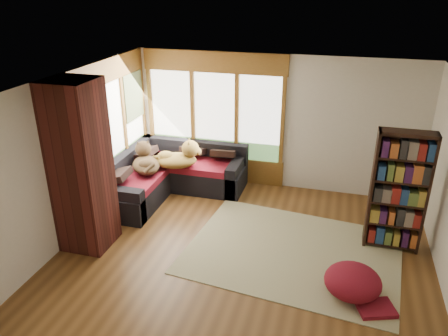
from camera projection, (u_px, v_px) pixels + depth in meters
The scene contains 16 objects.
floor at pixel (244, 253), 6.64m from camera, with size 5.50×5.50×0.00m, color #583718.
ceiling at pixel (248, 84), 5.59m from camera, with size 5.50×5.50×0.00m, color white.
wall_back at pixel (275, 123), 8.32m from camera, with size 5.50×0.04×2.60m, color silver.
wall_front at pixel (183, 288), 3.91m from camera, with size 5.50×0.04×2.60m, color silver.
wall_left at pixel (74, 156), 6.79m from camera, with size 0.04×5.00×2.60m, color silver.
windows_back at pixel (214, 116), 8.57m from camera, with size 2.82×0.10×1.90m.
windows_left at pixel (113, 129), 7.82m from camera, with size 0.10×2.62×1.90m.
roller_blind at pixel (133, 96), 8.39m from camera, with size 0.03×0.72×0.90m, color #66774E.
brick_chimney at pixel (81, 167), 6.40m from camera, with size 0.70×0.70×2.60m, color #471914.
sectional_sofa at pixel (166, 176), 8.50m from camera, with size 2.20×2.20×0.80m.
area_rug at pixel (293, 252), 6.67m from camera, with size 3.12×2.39×0.01m, color beige.
bookshelf at pixel (398, 192), 6.45m from camera, with size 0.81×0.27×1.89m.
pouf at pixel (353, 281), 5.71m from camera, with size 0.74×0.74×0.40m, color maroon.
dog_tan at pixel (179, 157), 8.16m from camera, with size 0.94×0.73×0.46m.
dog_brindle at pixel (145, 161), 8.03m from camera, with size 0.81×0.89×0.44m.
throw_pillows at pixel (171, 152), 8.33m from camera, with size 1.98×1.68×0.45m.
Camera 1 is at (1.19, -5.43, 3.87)m, focal length 35.00 mm.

